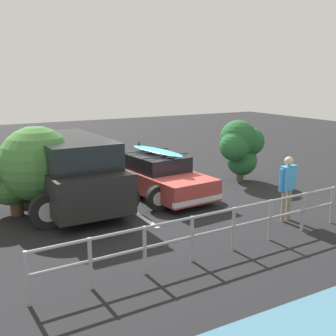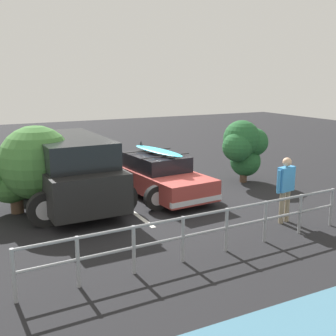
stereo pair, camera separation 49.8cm
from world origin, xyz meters
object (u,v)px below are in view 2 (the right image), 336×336
(person_bystander, at_px, (286,184))
(bush_near_left, at_px, (244,146))
(sedan_car, at_px, (158,176))
(suv_car, at_px, (69,171))
(bush_near_right, at_px, (25,168))

(person_bystander, distance_m, bush_near_left, 3.98)
(sedan_car, distance_m, person_bystander, 3.98)
(person_bystander, relative_size, bush_near_left, 0.77)
(sedan_car, height_order, suv_car, suv_car)
(person_bystander, bearing_deg, bush_near_right, -33.68)
(person_bystander, relative_size, bush_near_right, 0.61)
(suv_car, bearing_deg, bush_near_right, 2.65)
(person_bystander, xyz_separation_m, bush_near_right, (5.45, -3.63, 0.22))
(suv_car, distance_m, bush_near_left, 5.82)
(sedan_car, height_order, bush_near_left, bush_near_left)
(bush_near_left, bearing_deg, sedan_car, 1.42)
(bush_near_left, xyz_separation_m, bush_near_right, (6.96, 0.04, -0.04))
(sedan_car, height_order, person_bystander, person_bystander)
(sedan_car, bearing_deg, bush_near_right, -0.63)
(suv_car, bearing_deg, bush_near_left, 179.84)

